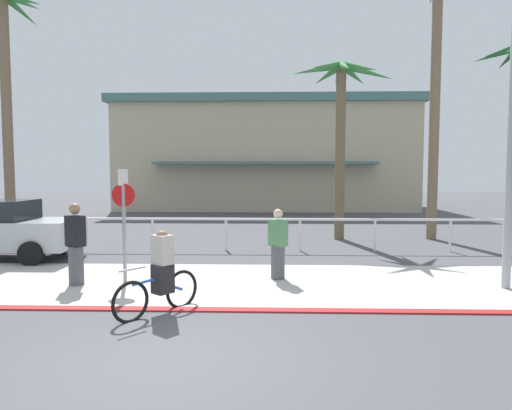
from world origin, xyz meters
name	(u,v)px	position (x,y,z in m)	size (l,w,h in m)	color
ground_plane	(230,243)	(0.00, 10.00, 0.00)	(80.00, 80.00, 0.00)	#4C4C51
sidewalk_strip	(208,283)	(0.00, 4.20, 0.01)	(44.00, 4.00, 0.02)	beige
curb_paint	(192,309)	(0.00, 2.20, 0.01)	(44.00, 0.24, 0.03)	maroon
building_backdrop	(266,156)	(1.07, 26.80, 3.62)	(19.60, 11.03, 7.20)	#BCAD8E
rail_fence	(226,224)	(0.00, 8.50, 0.84)	(18.82, 0.08, 1.04)	white
stop_sign_bike_lane	(124,209)	(-1.87, 4.23, 1.68)	(0.52, 0.56, 2.56)	gray
palm_tree_2	(4,53)	(-8.23, 10.73, 6.77)	(3.03, 3.77, 8.98)	#756047
palm_tree_3	(341,102)	(3.97, 11.02, 4.99)	(3.73, 3.22, 6.49)	brown
palm_tree_4	(436,38)	(7.38, 11.23, 7.29)	(3.68, 3.28, 9.70)	#756047
cyclist_blue_0	(160,274)	(-0.53, 2.04, 0.69)	(1.20, 1.44, 1.50)	black
pedestrian_0	(76,247)	(-2.85, 3.91, 0.85)	(0.48, 0.44, 1.82)	#4C4C51
pedestrian_1	(278,247)	(1.58, 4.63, 0.76)	(0.47, 0.46, 1.64)	#4C4C51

